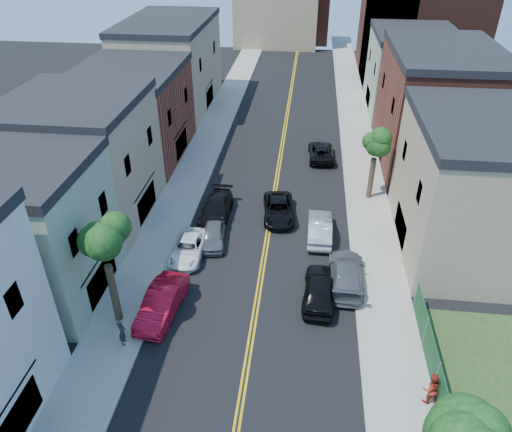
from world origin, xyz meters
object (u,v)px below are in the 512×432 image
(white_pickup, at_px, (188,248))
(grey_car_left, at_px, (214,235))
(red_sedan, at_px, (162,302))
(grey_car_right, at_px, (346,273))
(dark_car_right_far, at_px, (321,152))
(black_car_left, at_px, (216,209))
(black_suv_lane, at_px, (279,209))
(pedestrian_left, at_px, (122,332))
(black_car_right, at_px, (320,289))
(pedestrian_right, at_px, (431,388))
(silver_car_right, at_px, (320,228))

(white_pickup, relative_size, grey_car_left, 1.14)
(red_sedan, height_order, grey_car_right, red_sedan)
(white_pickup, distance_m, dark_car_right_far, 19.00)
(grey_car_left, distance_m, dark_car_right_far, 16.77)
(white_pickup, distance_m, black_car_left, 5.21)
(red_sedan, bearing_deg, black_suv_lane, 67.89)
(red_sedan, height_order, white_pickup, red_sedan)
(pedestrian_left, bearing_deg, black_car_right, -75.86)
(grey_car_left, xyz_separation_m, dark_car_right_far, (7.73, 14.88, 0.01))
(grey_car_right, bearing_deg, pedestrian_left, 29.62)
(red_sedan, height_order, pedestrian_left, pedestrian_left)
(pedestrian_left, relative_size, pedestrian_right, 0.88)
(grey_car_left, xyz_separation_m, black_suv_lane, (4.40, 3.95, 0.01))
(black_car_left, height_order, black_car_right, black_car_right)
(grey_car_right, distance_m, black_suv_lane, 8.86)
(black_car_left, distance_m, black_suv_lane, 4.87)
(pedestrian_right, bearing_deg, grey_car_right, -82.35)
(black_car_left, bearing_deg, black_suv_lane, 7.16)
(grey_car_right, bearing_deg, black_suv_lane, -55.03)
(pedestrian_left, height_order, pedestrian_right, pedestrian_right)
(grey_car_right, bearing_deg, pedestrian_right, 114.20)
(grey_car_right, bearing_deg, silver_car_right, -69.79)
(white_pickup, height_order, dark_car_right_far, dark_car_right_far)
(grey_car_left, distance_m, silver_car_right, 7.76)
(silver_car_right, xyz_separation_m, pedestrian_right, (5.30, -13.57, 0.27))
(grey_car_right, relative_size, pedestrian_left, 3.33)
(grey_car_left, height_order, black_car_left, black_car_left)
(black_car_left, xyz_separation_m, dark_car_right_far, (8.16, 11.52, -0.07))
(black_car_right, xyz_separation_m, black_suv_lane, (-3.20, 9.10, -0.14))
(red_sedan, relative_size, black_car_left, 0.95)
(grey_car_left, bearing_deg, black_car_left, 90.80)
(black_car_right, height_order, black_suv_lane, black_car_right)
(grey_car_left, bearing_deg, white_pickup, -136.36)
(black_car_right, distance_m, dark_car_right_far, 20.03)
(dark_car_right_far, bearing_deg, grey_car_left, 59.12)
(red_sedan, xyz_separation_m, black_suv_lane, (6.10, 11.38, -0.13))
(black_car_left, relative_size, black_suv_lane, 1.06)
(red_sedan, relative_size, silver_car_right, 1.04)
(red_sedan, height_order, black_car_right, black_car_right)
(white_pickup, xyz_separation_m, dark_car_right_far, (9.20, 16.63, 0.06))
(black_car_left, xyz_separation_m, silver_car_right, (8.03, -1.80, 0.03))
(black_suv_lane, relative_size, pedestrian_right, 2.71)
(grey_car_right, xyz_separation_m, dark_car_right_far, (-1.57, 18.32, -0.09))
(grey_car_right, xyz_separation_m, pedestrian_right, (3.60, -8.57, 0.29))
(silver_car_right, xyz_separation_m, dark_car_right_far, (0.13, 13.32, -0.10))
(dark_car_right_far, xyz_separation_m, black_suv_lane, (-3.33, -10.93, -0.00))
(grey_car_left, relative_size, dark_car_right_far, 0.80)
(dark_car_right_far, bearing_deg, white_pickup, 57.64)
(white_pickup, relative_size, black_suv_lane, 0.92)
(black_car_right, xyz_separation_m, pedestrian_right, (5.30, -6.86, 0.24))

